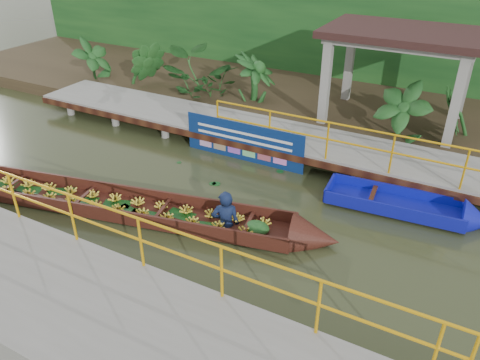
% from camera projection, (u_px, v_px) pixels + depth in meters
% --- Properties ---
extents(ground, '(80.00, 80.00, 0.00)m').
position_uv_depth(ground, '(200.00, 203.00, 11.21)').
color(ground, '#2B3118').
rests_on(ground, ground).
extents(land_strip, '(30.00, 8.00, 0.45)m').
position_uv_depth(land_strip, '(312.00, 99.00, 16.84)').
color(land_strip, '#332819').
rests_on(land_strip, ground).
extents(far_dock, '(16.00, 2.06, 1.66)m').
position_uv_depth(far_dock, '(264.00, 133.00, 13.59)').
color(far_dock, gray).
rests_on(far_dock, ground).
extents(near_dock, '(18.00, 2.40, 1.73)m').
position_uv_depth(near_dock, '(111.00, 327.00, 7.44)').
color(near_dock, gray).
rests_on(near_dock, ground).
extents(pavilion, '(4.40, 3.00, 3.00)m').
position_uv_depth(pavilion, '(403.00, 43.00, 13.40)').
color(pavilion, gray).
rests_on(pavilion, ground).
extents(foliage_backdrop, '(30.00, 0.80, 4.00)m').
position_uv_depth(foliage_backdrop, '(339.00, 35.00, 17.87)').
color(foliage_backdrop, '#144119').
rests_on(foliage_backdrop, ground).
extents(vendor_boat, '(9.96, 3.02, 2.14)m').
position_uv_depth(vendor_boat, '(135.00, 205.00, 10.72)').
color(vendor_boat, '#35140E').
rests_on(vendor_boat, ground).
extents(moored_blue_boat, '(3.71, 1.23, 0.87)m').
position_uv_depth(moored_blue_boat, '(434.00, 212.00, 10.58)').
color(moored_blue_boat, '#0E139C').
rests_on(moored_blue_boat, ground).
extents(blue_banner, '(3.58, 0.04, 1.12)m').
position_uv_depth(blue_banner, '(243.00, 142.00, 12.89)').
color(blue_banner, navy).
rests_on(blue_banner, ground).
extents(tropical_plants, '(14.28, 1.28, 1.60)m').
position_uv_depth(tropical_plants, '(241.00, 81.00, 15.37)').
color(tropical_plants, '#144119').
rests_on(tropical_plants, ground).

